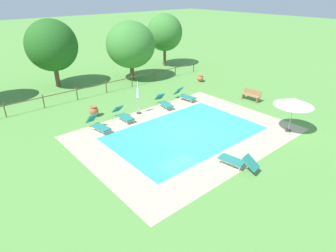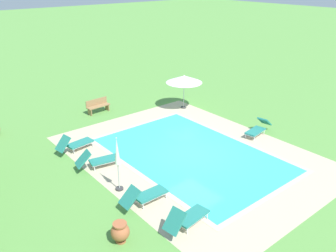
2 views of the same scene
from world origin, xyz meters
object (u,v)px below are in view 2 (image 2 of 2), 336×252
at_px(sun_lounger_north_end, 145,195).
at_px(sun_lounger_south_near_corner, 75,143).
at_px(sun_lounger_north_far, 98,160).
at_px(wooden_bench_lawn_side, 98,105).
at_px(patio_umbrella_open_foreground, 184,79).
at_px(terracotta_urn_by_tree, 120,232).
at_px(patio_umbrella_closed_row_west, 117,157).
at_px(sun_lounger_north_near_steps, 187,218).
at_px(sun_lounger_north_mid, 258,128).

relative_size(sun_lounger_north_end, sun_lounger_south_near_corner, 1.00).
xyz_separation_m(sun_lounger_north_far, wooden_bench_lawn_side, (6.09, -3.39, 0.08)).
relative_size(sun_lounger_north_end, wooden_bench_lawn_side, 1.28).
height_order(sun_lounger_north_far, wooden_bench_lawn_side, sun_lounger_north_far).
relative_size(patio_umbrella_open_foreground, terracotta_urn_by_tree, 3.14).
distance_m(patio_umbrella_open_foreground, patio_umbrella_closed_row_west, 9.94).
height_order(sun_lounger_north_near_steps, terracotta_urn_by_tree, sun_lounger_north_near_steps).
bearing_deg(sun_lounger_north_end, patio_umbrella_open_foreground, -49.74).
bearing_deg(sun_lounger_north_near_steps, sun_lounger_north_far, 3.42).
bearing_deg(sun_lounger_north_near_steps, patio_umbrella_open_foreground, -41.17).
bearing_deg(patio_umbrella_open_foreground, sun_lounger_south_near_corner, 97.63).
distance_m(sun_lounger_north_far, wooden_bench_lawn_side, 6.97).
distance_m(sun_lounger_north_mid, patio_umbrella_open_foreground, 5.88).
bearing_deg(sun_lounger_north_far, wooden_bench_lawn_side, -29.08).
distance_m(sun_lounger_north_mid, patio_umbrella_closed_row_west, 8.76).
height_order(sun_lounger_north_mid, patio_umbrella_closed_row_west, patio_umbrella_closed_row_west).
xyz_separation_m(wooden_bench_lawn_side, terracotta_urn_by_tree, (-10.84, 5.23, -0.07)).
relative_size(sun_lounger_north_mid, patio_umbrella_open_foreground, 0.90).
distance_m(sun_lounger_north_mid, wooden_bench_lawn_side, 9.87).
bearing_deg(sun_lounger_north_mid, wooden_bench_lawn_side, 30.84).
height_order(sun_lounger_north_end, sun_lounger_south_near_corner, sun_lounger_south_near_corner).
bearing_deg(terracotta_urn_by_tree, sun_lounger_south_near_corner, -14.46).
bearing_deg(sun_lounger_north_near_steps, sun_lounger_north_end, 9.04).
distance_m(sun_lounger_north_mid, sun_lounger_north_far, 8.77).
distance_m(sun_lounger_north_near_steps, patio_umbrella_open_foreground, 11.88).
xyz_separation_m(sun_lounger_north_end, patio_umbrella_open_foreground, (6.84, -8.08, 1.56)).
distance_m(sun_lounger_north_far, terracotta_urn_by_tree, 5.09).
relative_size(sun_lounger_north_far, wooden_bench_lawn_side, 1.32).
relative_size(sun_lounger_north_far, sun_lounger_north_end, 1.03).
distance_m(patio_umbrella_closed_row_west, terracotta_urn_by_tree, 3.26).
relative_size(sun_lounger_north_end, patio_umbrella_closed_row_west, 0.83).
bearing_deg(sun_lounger_south_near_corner, sun_lounger_north_mid, -118.23).
distance_m(sun_lounger_south_near_corner, patio_umbrella_open_foreground, 8.36).
bearing_deg(patio_umbrella_closed_row_west, terracotta_urn_by_tree, 148.51).
xyz_separation_m(sun_lounger_north_far, sun_lounger_north_end, (-3.57, -0.01, -0.00)).
bearing_deg(terracotta_urn_by_tree, sun_lounger_north_end, -57.50).
height_order(sun_lounger_north_mid, wooden_bench_lawn_side, wooden_bench_lawn_side).
height_order(sun_lounger_north_near_steps, sun_lounger_south_near_corner, sun_lounger_north_near_steps).
bearing_deg(sun_lounger_north_end, sun_lounger_north_mid, -81.99).
xyz_separation_m(sun_lounger_north_near_steps, sun_lounger_north_end, (2.03, 0.32, -0.01)).
height_order(sun_lounger_north_end, patio_umbrella_closed_row_west, patio_umbrella_closed_row_west).
bearing_deg(patio_umbrella_open_foreground, patio_umbrella_closed_row_west, 122.99).
xyz_separation_m(sun_lounger_north_end, wooden_bench_lawn_side, (9.66, -3.38, 0.09)).
height_order(sun_lounger_north_near_steps, wooden_bench_lawn_side, sun_lounger_north_near_steps).
bearing_deg(sun_lounger_south_near_corner, terracotta_urn_by_tree, 165.54).
xyz_separation_m(sun_lounger_north_mid, wooden_bench_lawn_side, (8.47, 5.06, 0.09)).
relative_size(sun_lounger_north_mid, sun_lounger_north_end, 1.06).
bearing_deg(patio_umbrella_open_foreground, terracotta_urn_by_tree, 128.93).
height_order(sun_lounger_south_near_corner, patio_umbrella_closed_row_west, patio_umbrella_closed_row_west).
bearing_deg(sun_lounger_north_near_steps, terracotta_urn_by_tree, 68.72).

